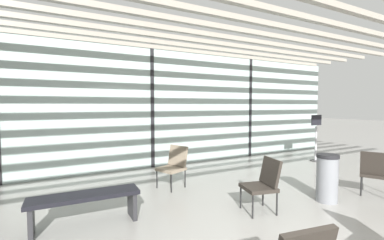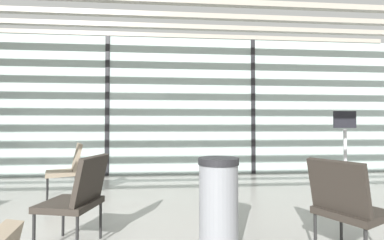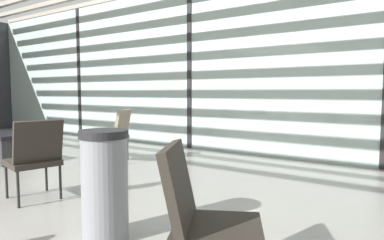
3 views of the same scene
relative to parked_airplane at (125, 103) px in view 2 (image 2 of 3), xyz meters
The scene contains 9 objects.
glass_curtain_wall 4.81m from the parked_airplane, 85.32° to the right, with size 14.00×0.08×3.29m, color #A3B7B2.
window_mullion_1 4.81m from the parked_airplane, 85.32° to the right, with size 0.10×0.12×3.29m, color black.
window_mullion_2 6.18m from the parked_airplane, 50.81° to the right, with size 0.10×0.12×3.29m, color black.
parked_airplane is the anchor object (origin of this frame).
lounge_chair_1 8.74m from the parked_airplane, 83.45° to the right, with size 0.62×0.59×0.87m.
lounge_chair_3 6.88m from the parked_airplane, 88.22° to the right, with size 0.67×0.65×0.87m.
lounge_chair_5 9.75m from the parked_airplane, 69.53° to the right, with size 0.69×0.67×0.87m.
trash_bin 9.21m from the parked_airplane, 75.26° to the right, with size 0.38×0.38×0.86m.
info_sign 8.36m from the parked_airplane, 51.36° to the right, with size 0.44×0.32×1.44m.
Camera 2 is at (1.47, -1.22, 1.15)m, focal length 24.94 mm.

